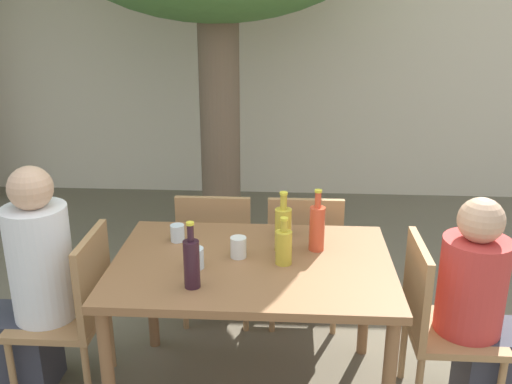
# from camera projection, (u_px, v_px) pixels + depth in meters

# --- Properties ---
(cafe_building_wall) EXTENTS (10.00, 0.08, 2.80)m
(cafe_building_wall) POSITION_uv_depth(u_px,v_px,m) (274.00, 58.00, 5.65)
(cafe_building_wall) COLOR beige
(cafe_building_wall) RESTS_ON ground_plane
(dining_table_front) EXTENTS (1.36, 0.94, 0.78)m
(dining_table_front) POSITION_uv_depth(u_px,v_px,m) (252.00, 277.00, 2.79)
(dining_table_front) COLOR brown
(dining_table_front) RESTS_ON ground_plane
(patio_chair_0) EXTENTS (0.44, 0.44, 0.89)m
(patio_chair_0) POSITION_uv_depth(u_px,v_px,m) (75.00, 305.00, 2.91)
(patio_chair_0) COLOR #A87A4C
(patio_chair_0) RESTS_ON ground_plane
(patio_chair_1) EXTENTS (0.44, 0.44, 0.89)m
(patio_chair_1) POSITION_uv_depth(u_px,v_px,m) (437.00, 317.00, 2.80)
(patio_chair_1) COLOR #A87A4C
(patio_chair_1) RESTS_ON ground_plane
(patio_chair_2) EXTENTS (0.44, 0.44, 0.89)m
(patio_chair_2) POSITION_uv_depth(u_px,v_px,m) (216.00, 250.00, 3.53)
(patio_chair_2) COLOR #A87A4C
(patio_chair_2) RESTS_ON ground_plane
(patio_chair_3) EXTENTS (0.44, 0.44, 0.89)m
(patio_chair_3) POSITION_uv_depth(u_px,v_px,m) (304.00, 252.00, 3.50)
(patio_chair_3) COLOR #A87A4C
(patio_chair_3) RESTS_ON ground_plane
(person_seated_0) EXTENTS (0.56, 0.31, 1.24)m
(person_seated_0) POSITION_uv_depth(u_px,v_px,m) (29.00, 295.00, 2.90)
(person_seated_0) COLOR #383842
(person_seated_0) RESTS_ON ground_plane
(person_seated_1) EXTENTS (0.56, 0.32, 1.13)m
(person_seated_1) POSITION_uv_depth(u_px,v_px,m) (486.00, 319.00, 2.79)
(person_seated_1) COLOR #383842
(person_seated_1) RESTS_ON ground_plane
(wine_bottle_0) EXTENTS (0.07, 0.07, 0.31)m
(wine_bottle_0) POSITION_uv_depth(u_px,v_px,m) (192.00, 262.00, 2.48)
(wine_bottle_0) COLOR #331923
(wine_bottle_0) RESTS_ON dining_table_front
(soda_bottle_1) EXTENTS (0.08, 0.08, 0.32)m
(soda_bottle_1) POSITION_uv_depth(u_px,v_px,m) (317.00, 227.00, 2.85)
(soda_bottle_1) COLOR #DB4C2D
(soda_bottle_1) RESTS_ON dining_table_front
(oil_cruet_2) EXTENTS (0.08, 0.08, 0.24)m
(oil_cruet_2) POSITION_uv_depth(u_px,v_px,m) (284.00, 246.00, 2.71)
(oil_cruet_2) COLOR gold
(oil_cruet_2) RESTS_ON dining_table_front
(oil_cruet_3) EXTENTS (0.08, 0.08, 0.31)m
(oil_cruet_3) POSITION_uv_depth(u_px,v_px,m) (283.00, 228.00, 2.84)
(oil_cruet_3) COLOR gold
(oil_cruet_3) RESTS_ON dining_table_front
(drinking_glass_0) EXTENTS (0.08, 0.08, 0.13)m
(drinking_glass_0) POSITION_uv_depth(u_px,v_px,m) (284.00, 224.00, 3.03)
(drinking_glass_0) COLOR white
(drinking_glass_0) RESTS_ON dining_table_front
(drinking_glass_1) EXTENTS (0.08, 0.08, 0.10)m
(drinking_glass_1) POSITION_uv_depth(u_px,v_px,m) (238.00, 247.00, 2.79)
(drinking_glass_1) COLOR silver
(drinking_glass_1) RESTS_ON dining_table_front
(drinking_glass_2) EXTENTS (0.08, 0.08, 0.10)m
(drinking_glass_2) POSITION_uv_depth(u_px,v_px,m) (195.00, 258.00, 2.68)
(drinking_glass_2) COLOR silver
(drinking_glass_2) RESTS_ON dining_table_front
(drinking_glass_3) EXTENTS (0.07, 0.07, 0.09)m
(drinking_glass_3) POSITION_uv_depth(u_px,v_px,m) (177.00, 233.00, 2.97)
(drinking_glass_3) COLOR silver
(drinking_glass_3) RESTS_ON dining_table_front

